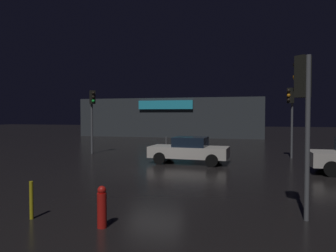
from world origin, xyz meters
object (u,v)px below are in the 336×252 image
object	(u,v)px
traffic_signal_main	(291,107)
car_far	(189,150)
fire_hydrant	(102,207)
traffic_signal_opposite	(92,109)
traffic_signal_cross_left	(303,98)
store_building	(174,117)

from	to	relation	value
traffic_signal_main	car_far	size ratio (longest dim) A/B	0.99
car_far	fire_hydrant	distance (m)	10.21
traffic_signal_opposite	car_far	xyz separation A→B (m)	(7.02, -2.44, -2.24)
traffic_signal_main	fire_hydrant	size ratio (longest dim) A/B	4.32
traffic_signal_cross_left	car_far	size ratio (longest dim) A/B	0.96
car_far	fire_hydrant	world-z (taller)	car_far
traffic_signal_cross_left	car_far	distance (m)	9.77
traffic_signal_main	fire_hydrant	distance (m)	14.93
traffic_signal_main	traffic_signal_cross_left	distance (m)	11.86
traffic_signal_opposite	traffic_signal_cross_left	distance (m)	15.81
car_far	store_building	bearing A→B (deg)	106.33
traffic_signal_main	fire_hydrant	bearing A→B (deg)	-111.37
car_far	fire_hydrant	bearing A→B (deg)	-89.78
fire_hydrant	store_building	bearing A→B (deg)	101.38
traffic_signal_main	car_far	bearing A→B (deg)	-147.18
store_building	fire_hydrant	xyz separation A→B (m)	(6.47, -32.15, -1.77)
traffic_signal_opposite	traffic_signal_cross_left	world-z (taller)	traffic_signal_opposite
traffic_signal_main	traffic_signal_cross_left	world-z (taller)	traffic_signal_main
store_building	fire_hydrant	size ratio (longest dim) A/B	22.28
traffic_signal_opposite	fire_hydrant	distance (m)	14.70
traffic_signal_cross_left	car_far	bearing A→B (deg)	118.50
traffic_signal_cross_left	fire_hydrant	bearing A→B (deg)	-157.51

